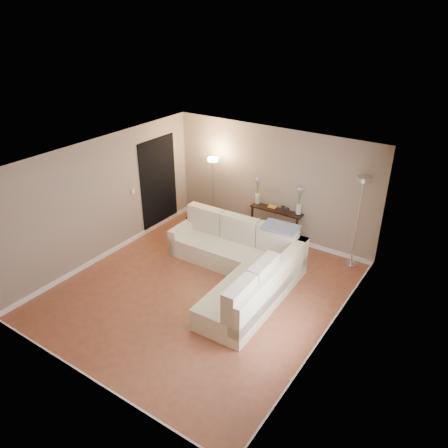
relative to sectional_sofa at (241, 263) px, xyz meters
The scene contains 23 objects.
floor 0.95m from the sectional_sofa, 118.44° to the right, with size 5.00×5.50×0.01m, color #9A5338.
ceiling 2.40m from the sectional_sofa, 118.44° to the right, with size 5.00×5.50×0.01m, color white.
wall_back 2.24m from the sectional_sofa, 101.85° to the left, with size 5.00×0.02×2.60m, color gray.
wall_front 3.68m from the sectional_sofa, 96.74° to the right, with size 5.00×0.02×2.60m, color gray.
wall_left 3.17m from the sectional_sofa, 165.25° to the right, with size 0.02×5.50×2.60m, color gray.
wall_right 2.42m from the sectional_sofa, 20.22° to the right, with size 0.02×5.50×2.60m, color gray.
baseboard_back 2.03m from the sectional_sofa, 102.00° to the left, with size 5.00×0.03×0.10m, color white.
baseboard_front 3.54m from the sectional_sofa, 96.79° to the right, with size 5.00×0.03×0.10m, color white.
baseboard_left 3.02m from the sectional_sofa, 165.13° to the right, with size 0.03×5.50×0.10m, color white.
baseboard_right 2.23m from the sectional_sofa, 20.44° to the right, with size 0.03×5.50×0.10m, color white.
doorway 3.13m from the sectional_sofa, 162.22° to the left, with size 0.02×1.20×2.20m, color black.
switch_plate 3.02m from the sectional_sofa, behind, with size 0.02×0.08×0.12m, color white.
sectional_sofa is the anchor object (origin of this frame).
throw_blanket 1.06m from the sectional_sofa, 56.20° to the left, with size 0.71×0.41×0.05m, color slate.
console_table 1.90m from the sectional_sofa, 98.36° to the left, with size 1.24×0.34×0.76m.
leaning_mirror 2.19m from the sectional_sofa, 95.66° to the left, with size 0.88×0.05×0.69m.
table_decor 1.91m from the sectional_sofa, 96.34° to the left, with size 0.52×0.11×0.12m.
flower_vase_left 2.13m from the sectional_sofa, 111.10° to the left, with size 0.14×0.11×0.65m.
flower_vase_right 2.03m from the sectional_sofa, 80.31° to the left, with size 0.14×0.11×0.65m.
floor_lamp_lit 2.59m from the sectional_sofa, 137.77° to the left, with size 0.27×0.27×1.74m.
floor_lamp_unlit 2.62m from the sectional_sofa, 46.05° to the left, with size 0.36×0.36×1.99m.
charcoal_rug 2.37m from the sectional_sofa, 145.71° to the left, with size 1.14×0.85×0.02m, color black.
black_bag 2.47m from the sectional_sofa, 149.63° to the left, with size 0.32×0.23×0.21m, color black.
Camera 1 is at (4.22, -5.50, 4.96)m, focal length 35.00 mm.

